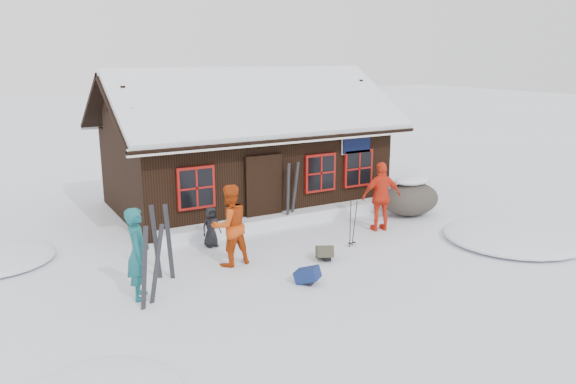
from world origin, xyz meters
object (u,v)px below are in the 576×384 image
backpack_olive (324,254)px  skier_orange_right (381,197)px  skier_orange_left (230,225)px  ski_poles (352,224)px  ski_pair_left (151,267)px  backpack_blue (307,278)px  skier_crouched (211,227)px  skier_teal (138,253)px  boulder (411,198)px

backpack_olive → skier_orange_right: bearing=50.0°
skier_orange_left → ski_poles: size_ratio=1.57×
skier_orange_right → ski_pair_left: (-6.93, -1.59, -0.18)m
ski_pair_left → ski_poles: size_ratio=1.36×
skier_orange_right → backpack_blue: skier_orange_right is taller
skier_crouched → backpack_olive: size_ratio=2.05×
backpack_blue → backpack_olive: bearing=5.8°
skier_teal → skier_orange_right: bearing=-64.6°
skier_crouched → ski_poles: ski_poles is taller
boulder → ski_poles: size_ratio=1.50×
skier_orange_left → ski_pair_left: (-2.21, -1.23, -0.17)m
ski_poles → backpack_blue: bearing=-146.3°
skier_orange_right → skier_crouched: 4.75m
ski_poles → skier_orange_right: bearing=25.2°
skier_crouched → ski_poles: 3.59m
skier_orange_left → boulder: 6.58m
skier_orange_right → boulder: size_ratio=1.05×
skier_crouched → boulder: bearing=-9.1°
skier_orange_left → ski_pair_left: bearing=22.9°
skier_crouched → backpack_blue: skier_crouched is taller
skier_crouched → ski_pair_left: (-2.31, -2.64, 0.26)m
skier_teal → ski_pair_left: 0.48m
skier_orange_left → skier_orange_right: bearing=178.2°
skier_teal → ski_poles: 5.60m
skier_orange_right → skier_teal: bearing=24.3°
ski_pair_left → ski_poles: 5.53m
skier_orange_left → skier_teal: bearing=12.5°
skier_teal → backpack_olive: size_ratio=3.71×
skier_orange_right → ski_pair_left: size_ratio=1.17×
skier_crouched → ski_poles: bearing=-35.4°
backpack_blue → boulder: bearing=-8.7°
ski_pair_left → backpack_blue: bearing=-27.8°
skier_teal → backpack_blue: 3.56m
ski_pair_left → ski_poles: ski_pair_left is taller
backpack_blue → skier_crouched: bearing=68.0°
ski_pair_left → backpack_olive: size_ratio=3.27×
skier_crouched → skier_teal: bearing=-144.3°
skier_teal → skier_crouched: bearing=-31.8°
skier_teal → ski_pair_left: skier_teal is taller
skier_orange_right → boulder: skier_orange_right is taller
boulder → skier_teal: bearing=-167.8°
boulder → ski_pair_left: ski_pair_left is taller
backpack_blue → ski_poles: bearing=-3.3°
boulder → ski_pair_left: 9.00m
ski_pair_left → backpack_olive: (4.28, 0.40, -0.64)m
skier_orange_right → ski_poles: size_ratio=1.58×
ski_poles → backpack_olive: (-1.17, -0.49, -0.43)m
ski_poles → skier_teal: bearing=-175.3°
ski_poles → backpack_blue: (-2.27, -1.51, -0.44)m
skier_teal → skier_orange_right: 7.14m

